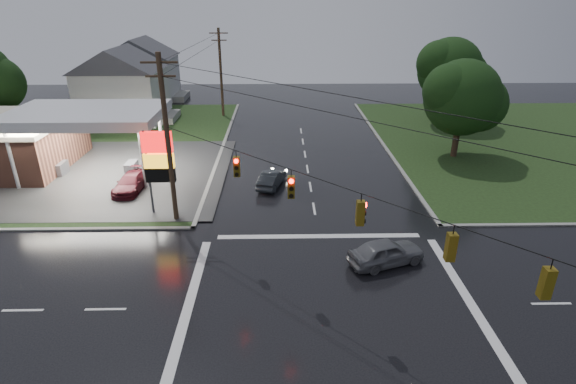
{
  "coord_description": "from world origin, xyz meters",
  "views": [
    {
      "loc": [
        -2.44,
        -17.87,
        14.07
      ],
      "look_at": [
        -1.95,
        7.2,
        3.0
      ],
      "focal_mm": 28.0,
      "sensor_mm": 36.0,
      "label": 1
    }
  ],
  "objects_px": {
    "car_crossing": "(386,252)",
    "house_far": "(142,68)",
    "utility_pole_n": "(221,72)",
    "car_north": "(272,179)",
    "gas_station": "(10,140)",
    "tree_ne_near": "(464,98)",
    "house_near": "(122,84)",
    "car_pump": "(131,182)",
    "pylon_sign": "(159,159)",
    "utility_pole_nw": "(168,139)",
    "tree_ne_far": "(451,70)"
  },
  "relations": [
    {
      "from": "utility_pole_n",
      "to": "car_crossing",
      "type": "height_order",
      "value": "utility_pole_n"
    },
    {
      "from": "utility_pole_n",
      "to": "house_far",
      "type": "xyz_separation_m",
      "value": [
        -12.45,
        10.0,
        -1.06
      ]
    },
    {
      "from": "gas_station",
      "to": "tree_ne_far",
      "type": "bearing_deg",
      "value": 18.46
    },
    {
      "from": "car_north",
      "to": "car_crossing",
      "type": "bearing_deg",
      "value": 136.92
    },
    {
      "from": "car_north",
      "to": "car_pump",
      "type": "xyz_separation_m",
      "value": [
        -10.9,
        -0.63,
        0.02
      ]
    },
    {
      "from": "gas_station",
      "to": "car_crossing",
      "type": "bearing_deg",
      "value": -28.58
    },
    {
      "from": "tree_ne_near",
      "to": "car_crossing",
      "type": "height_order",
      "value": "tree_ne_near"
    },
    {
      "from": "tree_ne_far",
      "to": "pylon_sign",
      "type": "bearing_deg",
      "value": -139.65
    },
    {
      "from": "gas_station",
      "to": "tree_ne_far",
      "type": "xyz_separation_m",
      "value": [
        42.83,
        14.29,
        3.63
      ]
    },
    {
      "from": "house_far",
      "to": "tree_ne_near",
      "type": "bearing_deg",
      "value": -35.77
    },
    {
      "from": "pylon_sign",
      "to": "house_far",
      "type": "distance_m",
      "value": 39.21
    },
    {
      "from": "car_north",
      "to": "car_crossing",
      "type": "distance_m",
      "value": 13.19
    },
    {
      "from": "tree_ne_far",
      "to": "car_north",
      "type": "relative_size",
      "value": 2.51
    },
    {
      "from": "utility_pole_n",
      "to": "tree_ne_near",
      "type": "bearing_deg",
      "value": -34.1
    },
    {
      "from": "utility_pole_n",
      "to": "house_near",
      "type": "height_order",
      "value": "utility_pole_n"
    },
    {
      "from": "utility_pole_nw",
      "to": "car_north",
      "type": "height_order",
      "value": "utility_pole_nw"
    },
    {
      "from": "house_near",
      "to": "tree_ne_near",
      "type": "distance_m",
      "value": 37.8
    },
    {
      "from": "house_far",
      "to": "tree_ne_far",
      "type": "bearing_deg",
      "value": -19.71
    },
    {
      "from": "utility_pole_n",
      "to": "car_north",
      "type": "xyz_separation_m",
      "value": [
        6.41,
        -22.81,
        -4.82
      ]
    },
    {
      "from": "utility_pole_nw",
      "to": "utility_pole_n",
      "type": "distance_m",
      "value": 28.5
    },
    {
      "from": "gas_station",
      "to": "car_pump",
      "type": "bearing_deg",
      "value": -23.73
    },
    {
      "from": "utility_pole_nw",
      "to": "car_north",
      "type": "relative_size",
      "value": 2.82
    },
    {
      "from": "house_near",
      "to": "house_far",
      "type": "relative_size",
      "value": 1.0
    },
    {
      "from": "gas_station",
      "to": "tree_ne_near",
      "type": "relative_size",
      "value": 2.92
    },
    {
      "from": "tree_ne_near",
      "to": "car_north",
      "type": "height_order",
      "value": "tree_ne_near"
    },
    {
      "from": "car_crossing",
      "to": "house_near",
      "type": "bearing_deg",
      "value": 17.34
    },
    {
      "from": "car_north",
      "to": "car_pump",
      "type": "bearing_deg",
      "value": 20.1
    },
    {
      "from": "utility_pole_n",
      "to": "house_near",
      "type": "relative_size",
      "value": 0.95
    },
    {
      "from": "car_crossing",
      "to": "house_far",
      "type": "bearing_deg",
      "value": 10.06
    },
    {
      "from": "gas_station",
      "to": "house_near",
      "type": "height_order",
      "value": "house_near"
    },
    {
      "from": "pylon_sign",
      "to": "tree_ne_far",
      "type": "bearing_deg",
      "value": 40.35
    },
    {
      "from": "car_north",
      "to": "gas_station",
      "type": "bearing_deg",
      "value": 5.51
    },
    {
      "from": "utility_pole_n",
      "to": "car_pump",
      "type": "relative_size",
      "value": 2.29
    },
    {
      "from": "gas_station",
      "to": "car_north",
      "type": "xyz_separation_m",
      "value": [
        22.59,
        -4.5,
        -1.9
      ]
    },
    {
      "from": "pylon_sign",
      "to": "utility_pole_nw",
      "type": "relative_size",
      "value": 0.55
    },
    {
      "from": "gas_station",
      "to": "house_far",
      "type": "xyz_separation_m",
      "value": [
        3.73,
        28.3,
        1.86
      ]
    },
    {
      "from": "car_north",
      "to": "car_crossing",
      "type": "relative_size",
      "value": 0.89
    },
    {
      "from": "utility_pole_n",
      "to": "car_crossing",
      "type": "xyz_separation_m",
      "value": [
        13.03,
        -34.21,
        -4.72
      ]
    },
    {
      "from": "car_north",
      "to": "utility_pole_nw",
      "type": "bearing_deg",
      "value": 58.41
    },
    {
      "from": "house_far",
      "to": "tree_ne_near",
      "type": "distance_m",
      "value": 44.5
    },
    {
      "from": "house_near",
      "to": "tree_ne_far",
      "type": "distance_m",
      "value": 38.19
    },
    {
      "from": "pylon_sign",
      "to": "tree_ne_near",
      "type": "xyz_separation_m",
      "value": [
        24.64,
        11.49,
        1.55
      ]
    },
    {
      "from": "tree_ne_near",
      "to": "car_pump",
      "type": "relative_size",
      "value": 1.96
    },
    {
      "from": "utility_pole_nw",
      "to": "utility_pole_n",
      "type": "relative_size",
      "value": 1.05
    },
    {
      "from": "gas_station",
      "to": "car_north",
      "type": "relative_size",
      "value": 6.71
    },
    {
      "from": "tree_ne_near",
      "to": "car_crossing",
      "type": "distance_m",
      "value": 21.62
    },
    {
      "from": "house_near",
      "to": "car_crossing",
      "type": "bearing_deg",
      "value": -52.77
    },
    {
      "from": "house_near",
      "to": "tree_ne_near",
      "type": "bearing_deg",
      "value": -21.76
    },
    {
      "from": "pylon_sign",
      "to": "car_north",
      "type": "xyz_separation_m",
      "value": [
        7.41,
        4.69,
        -3.37
      ]
    },
    {
      "from": "pylon_sign",
      "to": "car_pump",
      "type": "relative_size",
      "value": 1.31
    }
  ]
}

